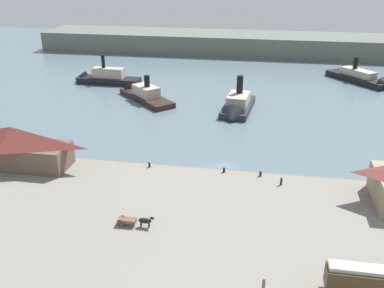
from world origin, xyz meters
TOP-DOWN VIEW (x-y plane):
  - ground_plane at (0.00, 0.00)m, footprint 320.00×320.00m
  - quay_promenade at (0.00, -22.00)m, footprint 110.00×36.00m
  - seawall_edge at (0.00, -3.60)m, footprint 110.00×0.80m
  - ferry_shed_west_terminal at (-39.24, -8.83)m, footprint 21.47×7.37m
  - street_tram at (19.67, -33.71)m, footprint 8.39×2.65m
  - horse_cart at (-10.83, -24.52)m, footprint 5.64×1.31m
  - pedestrian_walking_west at (10.85, -7.96)m, footprint 0.38×0.38m
  - pedestrian_standing_center at (8.40, -34.48)m, footprint 0.38×0.38m
  - mooring_post_west at (-13.78, -5.25)m, footprint 0.44×0.44m
  - mooring_post_center_west at (0.45, -4.89)m, footprint 0.44×0.44m
  - mooring_post_center_east at (7.18, -5.29)m, footprint 0.44×0.44m
  - ferry_moored_east at (-45.61, 53.58)m, footprint 22.31×6.24m
  - ferry_mid_harbor at (-28.57, 40.22)m, footprint 20.72×20.37m
  - ferry_outer_harbor at (-0.12, 31.95)m, footprint 8.59×19.73m
  - ferry_approaching_west at (38.60, 67.65)m, footprint 20.25×22.51m
  - far_headland at (0.00, 110.00)m, footprint 180.00×24.00m

SIDE VIEW (x-z plane):
  - ground_plane at x=0.00m, z-range 0.00..0.00m
  - seawall_edge at x=0.00m, z-range 0.00..1.00m
  - quay_promenade at x=0.00m, z-range 0.00..1.20m
  - ferry_mid_harbor at x=-28.57m, z-range -3.36..6.16m
  - ferry_approaching_west at x=38.60m, z-range -3.42..6.35m
  - ferry_outer_harbor at x=-0.12m, z-range -4.09..7.31m
  - mooring_post_west at x=-13.78m, z-range 1.20..2.10m
  - mooring_post_center_west at x=0.45m, z-range 1.20..2.10m
  - mooring_post_center_east at x=7.18m, z-range 1.20..2.10m
  - ferry_moored_east at x=-45.61m, z-range -3.77..7.14m
  - pedestrian_walking_west at x=10.85m, z-range 1.13..2.66m
  - pedestrian_standing_center at x=8.40m, z-range 1.13..2.67m
  - horse_cart at x=-10.83m, z-range 1.20..3.07m
  - street_tram at x=19.67m, z-range 1.56..5.71m
  - far_headland at x=0.00m, z-range 0.00..8.00m
  - ferry_shed_west_terminal at x=-39.24m, z-range 1.27..9.16m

